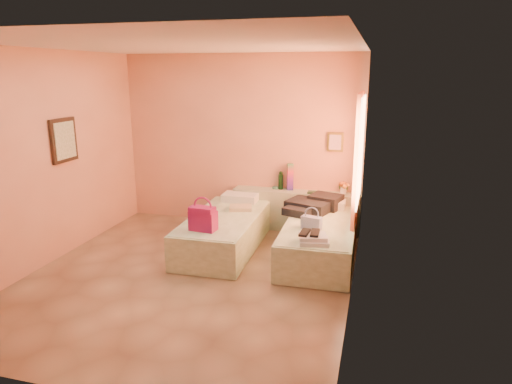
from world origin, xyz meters
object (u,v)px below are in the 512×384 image
green_book (313,192)px  towel_stack (314,239)px  bed_right (320,240)px  water_bottle (281,181)px  headboard_ledge (296,211)px  bed_left (224,232)px  blue_handbag (311,223)px  flower_vase (344,186)px  magenta_handbag (203,218)px

green_book → towel_stack: size_ratio=0.50×
bed_right → water_bottle: 1.47m
headboard_ledge → water_bottle: water_bottle is taller
bed_left → blue_handbag: (1.30, -0.24, 0.34)m
bed_right → green_book: size_ratio=11.42×
headboard_ledge → green_book: size_ratio=11.70×
headboard_ledge → bed_right: size_ratio=1.02×
bed_left → green_book: bearing=40.8°
bed_left → green_book: 1.59m
green_book → flower_vase: size_ratio=0.77×
water_bottle → magenta_handbag: bearing=-109.7°
magenta_handbag → blue_handbag: size_ratio=1.30×
bed_left → bed_right: size_ratio=1.00×
towel_stack → bed_right: bearing=91.9°
magenta_handbag → towel_stack: size_ratio=0.98×
towel_stack → blue_handbag: bearing=102.2°
headboard_ledge → towel_stack: headboard_ledge is taller
bed_right → blue_handbag: (-0.08, -0.27, 0.34)m
green_book → towel_stack: bearing=-80.1°
headboard_ledge → flower_vase: flower_vase is taller
bed_right → flower_vase: 1.24m
headboard_ledge → blue_handbag: blue_handbag is taller
bed_right → blue_handbag: size_ratio=7.56×
headboard_ledge → towel_stack: size_ratio=5.86×
flower_vase → towel_stack: flower_vase is taller
flower_vase → towel_stack: 1.90m
flower_vase → magenta_handbag: (-1.66, -1.79, -0.10)m
bed_right → flower_vase: flower_vase is taller
magenta_handbag → blue_handbag: magenta_handbag is taller
flower_vase → bed_left: bearing=-144.5°
headboard_ledge → bed_right: bearing=-63.4°
green_book → headboard_ledge: bearing=169.1°
headboard_ledge → bed_left: 1.38m
water_bottle → towel_stack: 2.07m
flower_vase → blue_handbag: size_ratio=0.86×
bed_left → headboard_ledge: bearing=50.6°
magenta_handbag → blue_handbag: 1.42m
flower_vase → towel_stack: bearing=-95.7°
magenta_handbag → blue_handbag: (1.36, 0.41, -0.08)m
blue_handbag → magenta_handbag: bearing=-148.7°
flower_vase → blue_handbag: flower_vase is taller
bed_right → flower_vase: (0.21, 1.10, 0.51)m
flower_vase → towel_stack: size_ratio=0.65×
headboard_ledge → bed_right: 1.18m
flower_vase → green_book: bearing=-165.9°
bed_right → magenta_handbag: (-1.44, -0.69, 0.41)m
bed_right → blue_handbag: blue_handbag is taller
water_bottle → blue_handbag: size_ratio=1.06×
flower_vase → towel_stack: (-0.19, -1.88, -0.21)m
magenta_handbag → green_book: bearing=60.0°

